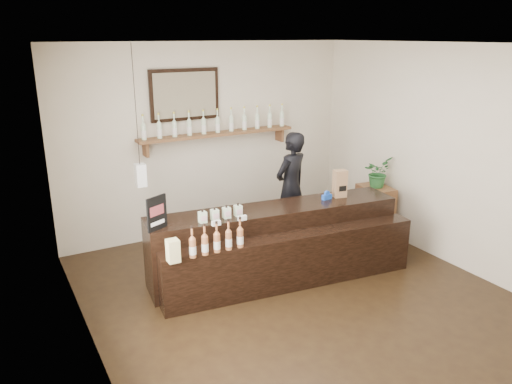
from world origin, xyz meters
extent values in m
plane|color=black|center=(0.00, 0.00, 0.00)|extent=(5.00, 5.00, 0.00)
plane|color=beige|center=(0.00, 2.50, 1.40)|extent=(4.50, 0.00, 4.50)
plane|color=beige|center=(-2.25, 0.00, 1.40)|extent=(0.00, 5.00, 5.00)
plane|color=beige|center=(2.25, 0.00, 1.40)|extent=(0.00, 5.00, 5.00)
plane|color=white|center=(0.00, 0.00, 2.80)|extent=(5.00, 5.00, 0.00)
cube|color=brown|center=(0.10, 2.37, 1.50)|extent=(2.40, 0.25, 0.04)
cube|color=brown|center=(-0.98, 2.40, 1.38)|extent=(0.04, 0.20, 0.20)
cube|color=brown|center=(1.18, 2.40, 1.38)|extent=(0.04, 0.20, 0.20)
cube|color=black|center=(-0.35, 2.47, 2.08)|extent=(1.02, 0.04, 0.72)
cube|color=#4B4130|center=(-0.35, 2.44, 2.08)|extent=(0.92, 0.01, 0.62)
cube|color=white|center=(-1.30, 1.60, 1.25)|extent=(0.12, 0.12, 0.28)
cylinder|color=black|center=(-1.30, 1.60, 2.09)|extent=(0.01, 0.01, 1.41)
cylinder|color=silver|center=(-1.00, 2.37, 1.62)|extent=(0.07, 0.07, 0.20)
cone|color=silver|center=(-1.00, 2.37, 1.75)|extent=(0.07, 0.07, 0.05)
cylinder|color=silver|center=(-1.00, 2.37, 1.81)|extent=(0.02, 0.02, 0.07)
cylinder|color=gold|center=(-1.00, 2.37, 1.86)|extent=(0.03, 0.03, 0.02)
cylinder|color=white|center=(-1.00, 2.37, 1.60)|extent=(0.07, 0.07, 0.09)
cylinder|color=silver|center=(-0.78, 2.37, 1.62)|extent=(0.07, 0.07, 0.20)
cone|color=silver|center=(-0.78, 2.37, 1.75)|extent=(0.07, 0.07, 0.05)
cylinder|color=silver|center=(-0.78, 2.37, 1.81)|extent=(0.02, 0.02, 0.07)
cylinder|color=gold|center=(-0.78, 2.37, 1.86)|extent=(0.03, 0.03, 0.02)
cylinder|color=white|center=(-0.78, 2.37, 1.60)|extent=(0.07, 0.07, 0.09)
cylinder|color=silver|center=(-0.56, 2.37, 1.62)|extent=(0.07, 0.07, 0.20)
cone|color=silver|center=(-0.56, 2.37, 1.75)|extent=(0.07, 0.07, 0.05)
cylinder|color=silver|center=(-0.56, 2.37, 1.81)|extent=(0.02, 0.02, 0.07)
cylinder|color=gold|center=(-0.56, 2.37, 1.86)|extent=(0.03, 0.03, 0.02)
cylinder|color=white|center=(-0.56, 2.37, 1.60)|extent=(0.07, 0.07, 0.09)
cylinder|color=silver|center=(-0.34, 2.37, 1.62)|extent=(0.07, 0.07, 0.20)
cone|color=silver|center=(-0.34, 2.37, 1.75)|extent=(0.07, 0.07, 0.05)
cylinder|color=silver|center=(-0.34, 2.37, 1.81)|extent=(0.02, 0.02, 0.07)
cylinder|color=gold|center=(-0.34, 2.37, 1.86)|extent=(0.03, 0.03, 0.02)
cylinder|color=white|center=(-0.34, 2.37, 1.60)|extent=(0.07, 0.07, 0.09)
cylinder|color=silver|center=(-0.12, 2.37, 1.62)|extent=(0.07, 0.07, 0.20)
cone|color=silver|center=(-0.12, 2.37, 1.75)|extent=(0.07, 0.07, 0.05)
cylinder|color=silver|center=(-0.12, 2.37, 1.81)|extent=(0.02, 0.02, 0.07)
cylinder|color=gold|center=(-0.12, 2.37, 1.86)|extent=(0.03, 0.03, 0.02)
cylinder|color=white|center=(-0.12, 2.37, 1.60)|extent=(0.07, 0.07, 0.09)
cylinder|color=silver|center=(0.10, 2.37, 1.62)|extent=(0.07, 0.07, 0.20)
cone|color=silver|center=(0.10, 2.37, 1.75)|extent=(0.07, 0.07, 0.05)
cylinder|color=silver|center=(0.10, 2.37, 1.81)|extent=(0.02, 0.02, 0.07)
cylinder|color=gold|center=(0.10, 2.37, 1.86)|extent=(0.03, 0.03, 0.02)
cylinder|color=white|center=(0.10, 2.37, 1.60)|extent=(0.07, 0.07, 0.09)
cylinder|color=silver|center=(0.32, 2.37, 1.62)|extent=(0.07, 0.07, 0.20)
cone|color=silver|center=(0.32, 2.37, 1.75)|extent=(0.07, 0.07, 0.05)
cylinder|color=silver|center=(0.32, 2.37, 1.81)|extent=(0.02, 0.02, 0.07)
cylinder|color=gold|center=(0.32, 2.37, 1.86)|extent=(0.03, 0.03, 0.02)
cylinder|color=white|center=(0.32, 2.37, 1.60)|extent=(0.07, 0.07, 0.09)
cylinder|color=silver|center=(0.54, 2.37, 1.62)|extent=(0.07, 0.07, 0.20)
cone|color=silver|center=(0.54, 2.37, 1.75)|extent=(0.07, 0.07, 0.05)
cylinder|color=silver|center=(0.54, 2.37, 1.81)|extent=(0.02, 0.02, 0.07)
cylinder|color=gold|center=(0.54, 2.37, 1.86)|extent=(0.03, 0.03, 0.02)
cylinder|color=white|center=(0.54, 2.37, 1.60)|extent=(0.07, 0.07, 0.09)
cylinder|color=silver|center=(0.76, 2.37, 1.62)|extent=(0.07, 0.07, 0.20)
cone|color=silver|center=(0.76, 2.37, 1.75)|extent=(0.07, 0.07, 0.05)
cylinder|color=silver|center=(0.76, 2.37, 1.81)|extent=(0.02, 0.02, 0.07)
cylinder|color=gold|center=(0.76, 2.37, 1.86)|extent=(0.03, 0.03, 0.02)
cylinder|color=white|center=(0.76, 2.37, 1.60)|extent=(0.07, 0.07, 0.09)
cylinder|color=silver|center=(0.98, 2.37, 1.62)|extent=(0.07, 0.07, 0.20)
cone|color=silver|center=(0.98, 2.37, 1.75)|extent=(0.07, 0.07, 0.05)
cylinder|color=silver|center=(0.98, 2.37, 1.81)|extent=(0.02, 0.02, 0.07)
cylinder|color=gold|center=(0.98, 2.37, 1.86)|extent=(0.03, 0.03, 0.02)
cylinder|color=white|center=(0.98, 2.37, 1.60)|extent=(0.07, 0.07, 0.09)
cylinder|color=silver|center=(1.20, 2.37, 1.62)|extent=(0.07, 0.07, 0.20)
cone|color=silver|center=(1.20, 2.37, 1.75)|extent=(0.07, 0.07, 0.05)
cylinder|color=silver|center=(1.20, 2.37, 1.81)|extent=(0.02, 0.02, 0.07)
cylinder|color=gold|center=(1.20, 2.37, 1.86)|extent=(0.03, 0.03, 0.02)
cylinder|color=white|center=(1.20, 2.37, 1.60)|extent=(0.07, 0.07, 0.09)
cube|color=black|center=(0.07, 0.70, 0.44)|extent=(3.19, 0.92, 0.88)
cube|color=black|center=(0.07, 0.28, 0.33)|extent=(3.16, 0.64, 0.67)
cube|color=white|center=(-0.81, 0.50, 0.91)|extent=(0.10, 0.04, 0.05)
cube|color=white|center=(-0.48, 0.50, 0.91)|extent=(0.10, 0.04, 0.05)
cube|color=#DDD087|center=(-1.39, 0.28, 0.73)|extent=(0.12, 0.12, 0.12)
cube|color=#DDD087|center=(-1.39, 0.28, 0.85)|extent=(0.12, 0.12, 0.12)
cube|color=silver|center=(-0.90, 0.65, 0.94)|extent=(0.08, 0.08, 0.13)
cube|color=beige|center=(-0.90, 0.61, 0.94)|extent=(0.07, 0.00, 0.06)
cylinder|color=black|center=(-0.90, 0.65, 1.01)|extent=(0.02, 0.02, 0.03)
cube|color=silver|center=(-0.75, 0.65, 0.94)|extent=(0.08, 0.08, 0.13)
cube|color=beige|center=(-0.75, 0.61, 0.94)|extent=(0.07, 0.00, 0.06)
cylinder|color=black|center=(-0.75, 0.65, 1.01)|extent=(0.02, 0.02, 0.03)
cube|color=silver|center=(-0.60, 0.65, 0.94)|extent=(0.08, 0.08, 0.13)
cube|color=beige|center=(-0.60, 0.61, 0.94)|extent=(0.07, 0.00, 0.06)
cylinder|color=black|center=(-0.60, 0.65, 1.01)|extent=(0.02, 0.02, 0.03)
cube|color=silver|center=(-0.45, 0.65, 0.94)|extent=(0.08, 0.08, 0.13)
cube|color=beige|center=(-0.45, 0.61, 0.94)|extent=(0.07, 0.00, 0.06)
cylinder|color=black|center=(-0.45, 0.65, 1.01)|extent=(0.02, 0.02, 0.03)
cylinder|color=#AB643A|center=(-1.18, 0.28, 0.77)|extent=(0.07, 0.07, 0.20)
cone|color=#AB643A|center=(-1.18, 0.28, 0.90)|extent=(0.07, 0.07, 0.05)
cylinder|color=#AB643A|center=(-1.18, 0.28, 0.96)|extent=(0.02, 0.02, 0.07)
cylinder|color=black|center=(-1.18, 0.28, 1.00)|extent=(0.03, 0.03, 0.02)
cylinder|color=white|center=(-1.18, 0.28, 0.75)|extent=(0.07, 0.07, 0.09)
cylinder|color=#AB643A|center=(-1.04, 0.28, 0.77)|extent=(0.07, 0.07, 0.20)
cone|color=#AB643A|center=(-1.04, 0.28, 0.90)|extent=(0.07, 0.07, 0.05)
cylinder|color=#AB643A|center=(-1.04, 0.28, 0.96)|extent=(0.02, 0.02, 0.07)
cylinder|color=black|center=(-1.04, 0.28, 1.00)|extent=(0.03, 0.03, 0.02)
cylinder|color=white|center=(-1.04, 0.28, 0.75)|extent=(0.07, 0.07, 0.09)
cylinder|color=#AB643A|center=(-0.90, 0.28, 0.77)|extent=(0.07, 0.07, 0.20)
cone|color=#AB643A|center=(-0.90, 0.28, 0.90)|extent=(0.07, 0.07, 0.05)
cylinder|color=#AB643A|center=(-0.90, 0.28, 0.96)|extent=(0.02, 0.02, 0.07)
cylinder|color=black|center=(-0.90, 0.28, 1.00)|extent=(0.03, 0.03, 0.02)
cylinder|color=white|center=(-0.90, 0.28, 0.75)|extent=(0.07, 0.07, 0.09)
cylinder|color=#AB643A|center=(-0.76, 0.28, 0.77)|extent=(0.07, 0.07, 0.20)
cone|color=#AB643A|center=(-0.76, 0.28, 0.90)|extent=(0.07, 0.07, 0.05)
cylinder|color=#AB643A|center=(-0.76, 0.28, 0.96)|extent=(0.02, 0.02, 0.07)
cylinder|color=black|center=(-0.76, 0.28, 1.00)|extent=(0.03, 0.03, 0.02)
cylinder|color=white|center=(-0.76, 0.28, 0.75)|extent=(0.07, 0.07, 0.09)
cylinder|color=#AB643A|center=(-0.62, 0.28, 0.77)|extent=(0.07, 0.07, 0.20)
cone|color=#AB643A|center=(-0.62, 0.28, 0.90)|extent=(0.07, 0.07, 0.05)
cylinder|color=#AB643A|center=(-0.62, 0.28, 0.96)|extent=(0.02, 0.02, 0.07)
cylinder|color=black|center=(-0.62, 0.28, 1.00)|extent=(0.03, 0.03, 0.02)
cylinder|color=white|center=(-0.62, 0.28, 0.75)|extent=(0.07, 0.07, 0.09)
cube|color=black|center=(-1.41, 0.69, 1.07)|extent=(0.25, 0.13, 0.38)
cube|color=maroon|center=(-1.41, 0.68, 1.10)|extent=(0.18, 0.08, 0.11)
cube|color=white|center=(-1.41, 0.68, 0.96)|extent=(0.18, 0.08, 0.04)
cube|color=#8F6745|center=(1.01, 0.65, 1.06)|extent=(0.18, 0.15, 0.35)
cube|color=black|center=(1.01, 0.58, 1.01)|extent=(0.10, 0.02, 0.07)
cube|color=blue|center=(0.81, 0.64, 0.91)|extent=(0.14, 0.07, 0.06)
cylinder|color=blue|center=(0.81, 0.64, 0.96)|extent=(0.08, 0.04, 0.07)
cube|color=brown|center=(2.00, 1.02, 0.38)|extent=(0.45, 0.57, 0.77)
imported|color=#27632E|center=(2.00, 1.02, 0.99)|extent=(0.50, 0.48, 0.44)
imported|color=black|center=(0.86, 1.55, 0.90)|extent=(0.76, 0.62, 1.80)
camera|label=1|loc=(-2.91, -4.19, 2.89)|focal=35.00mm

